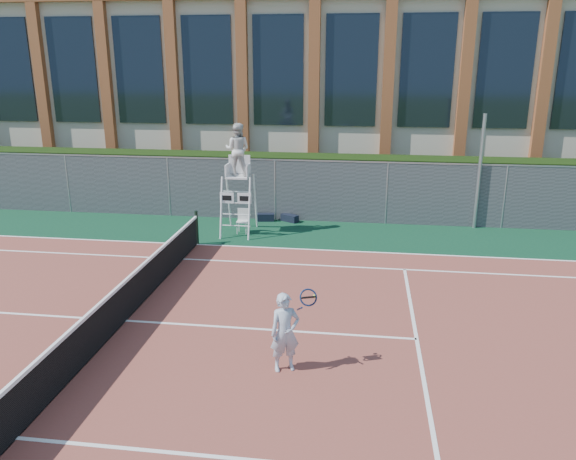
# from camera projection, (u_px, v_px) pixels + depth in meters

# --- Properties ---
(ground) EXTENTS (120.00, 120.00, 0.00)m
(ground) POSITION_uv_depth(u_px,v_px,m) (126.00, 322.00, 12.57)
(ground) COLOR #233814
(apron) EXTENTS (36.00, 20.00, 0.01)m
(apron) POSITION_uv_depth(u_px,v_px,m) (143.00, 303.00, 13.52)
(apron) COLOR #0C3423
(apron) RESTS_ON ground
(tennis_court) EXTENTS (23.77, 10.97, 0.02)m
(tennis_court) POSITION_uv_depth(u_px,v_px,m) (125.00, 321.00, 12.56)
(tennis_court) COLOR brown
(tennis_court) RESTS_ON apron
(tennis_net) EXTENTS (0.10, 11.30, 1.10)m
(tennis_net) POSITION_uv_depth(u_px,v_px,m) (124.00, 300.00, 12.41)
(tennis_net) COLOR black
(tennis_net) RESTS_ON ground
(fence) EXTENTS (40.00, 0.06, 2.20)m
(fence) POSITION_uv_depth(u_px,v_px,m) (221.00, 189.00, 20.59)
(fence) COLOR #595E60
(fence) RESTS_ON ground
(hedge) EXTENTS (40.00, 1.40, 2.20)m
(hedge) POSITION_uv_depth(u_px,v_px,m) (229.00, 182.00, 21.73)
(hedge) COLOR black
(hedge) RESTS_ON ground
(building) EXTENTS (45.00, 10.60, 8.22)m
(building) POSITION_uv_depth(u_px,v_px,m) (264.00, 91.00, 28.39)
(building) COLOR beige
(building) RESTS_ON ground
(steel_pole) EXTENTS (0.12, 0.12, 3.94)m
(steel_pole) POSITION_uv_depth(u_px,v_px,m) (479.00, 172.00, 19.07)
(steel_pole) COLOR #9EA0A5
(steel_pole) RESTS_ON ground
(umpire_chair) EXTENTS (1.04, 1.60, 3.73)m
(umpire_chair) POSITION_uv_depth(u_px,v_px,m) (238.00, 153.00, 18.33)
(umpire_chair) COLOR white
(umpire_chair) RESTS_ON ground
(plastic_chair) EXTENTS (0.38, 0.39, 0.82)m
(plastic_chair) POSITION_uv_depth(u_px,v_px,m) (243.00, 219.00, 18.96)
(plastic_chair) COLOR silver
(plastic_chair) RESTS_ON apron
(sports_bag_near) EXTENTS (0.67, 0.34, 0.27)m
(sports_bag_near) POSITION_uv_depth(u_px,v_px,m) (265.00, 217.00, 20.41)
(sports_bag_near) COLOR black
(sports_bag_near) RESTS_ON apron
(sports_bag_far) EXTENTS (0.69, 0.56, 0.25)m
(sports_bag_far) POSITION_uv_depth(u_px,v_px,m) (290.00, 218.00, 20.35)
(sports_bag_far) COLOR black
(sports_bag_far) RESTS_ON apron
(tennis_player) EXTENTS (0.92, 0.70, 1.56)m
(tennis_player) POSITION_uv_depth(u_px,v_px,m) (285.00, 332.00, 10.37)
(tennis_player) COLOR #ABBACE
(tennis_player) RESTS_ON tennis_court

